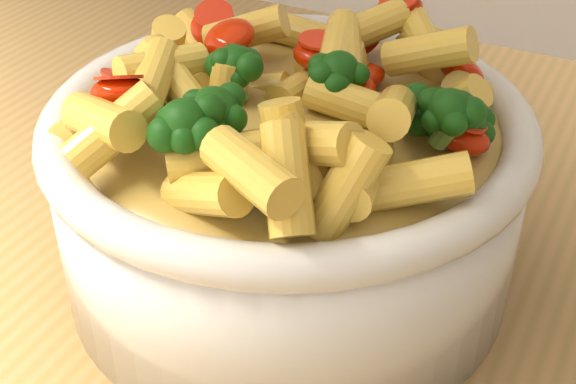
% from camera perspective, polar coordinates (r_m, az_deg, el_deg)
% --- Properties ---
extents(serving_bowl, '(0.27, 0.27, 0.12)m').
position_cam_1_polar(serving_bowl, '(0.46, 0.00, 0.15)').
color(serving_bowl, silver).
rests_on(serving_bowl, table).
extents(pasta_salad, '(0.21, 0.21, 0.05)m').
position_cam_1_polar(pasta_salad, '(0.43, 0.00, 8.20)').
color(pasta_salad, '#E9CF49').
rests_on(pasta_salad, serving_bowl).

